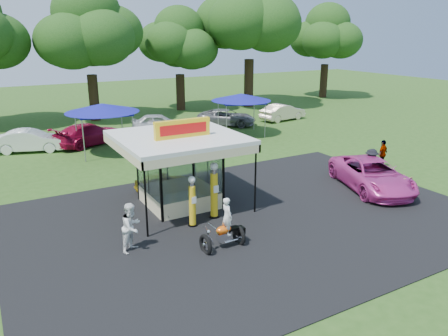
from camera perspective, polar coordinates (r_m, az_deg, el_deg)
The scene contains 24 objects.
ground at distance 17.88m, azimuth 6.89°, elevation -8.83°, with size 120.00×120.00×0.00m, color #294E18.
asphalt_apron at distance 19.35m, azimuth 3.39°, elevation -6.54°, with size 20.00×14.00×0.04m, color black.
gas_station_kiosk at distance 20.32m, azimuth -5.87°, elevation -0.10°, with size 5.40×5.40×4.18m.
gas_pump_left at distance 18.23m, azimuth -4.16°, elevation -4.53°, with size 0.42×0.42×2.23m.
gas_pump_right at distance 18.95m, azimuth -1.30°, elevation -3.12°, with size 0.47×0.47×2.54m.
motorcycle at distance 16.54m, azimuth 0.19°, elevation -7.82°, with size 1.77×0.89×2.09m.
spare_tires at distance 19.32m, azimuth -7.15°, elevation -5.66°, with size 0.86×0.67×0.69m.
a_frame_sign at distance 23.34m, azimuth 22.34°, elevation -2.25°, with size 0.61×0.56×1.06m.
kiosk_car at distance 22.67m, azimuth -8.02°, elevation -1.78°, with size 1.13×2.82×0.96m, color yellow.
pink_sedan at distance 23.82m, azimuth 18.73°, elevation -0.82°, with size 2.62×5.68×1.58m, color #D43999.
spectator_west at distance 16.64m, azimuth -11.96°, elevation -7.57°, with size 0.92×0.72×1.89m, color white.
spectator_east_a at distance 24.80m, azimuth 18.62°, elevation 0.27°, with size 1.22×0.70×1.89m, color black.
spectator_east_b at distance 27.92m, azimuth 20.02°, elevation 1.77°, with size 0.99×0.41×1.69m, color gray.
bg_car_a at distance 32.54m, azimuth -23.96°, elevation 3.29°, with size 1.61×4.62×1.52m, color white.
bg_car_b at distance 33.06m, azimuth -17.20°, elevation 4.25°, with size 2.19×5.37×1.56m, color #A20C34.
bg_car_c at distance 36.20m, azimuth -8.54°, elevation 5.87°, with size 1.75×4.34×1.48m, color #B2B3B7.
bg_car_d at distance 38.27m, azimuth 0.35°, elevation 6.62°, with size 2.32×5.03×1.40m, color slate.
bg_car_e at distance 40.92m, azimuth 7.69°, elevation 7.24°, with size 1.59×4.55×1.50m, color beige.
tent_west at distance 29.99m, azimuth -15.63°, elevation 7.52°, with size 4.81×4.81×3.36m.
tent_east at distance 34.44m, azimuth 2.26°, elevation 9.19°, with size 4.66×4.66×3.26m.
oak_far_c at distance 41.60m, azimuth -17.30°, elevation 16.11°, with size 9.98×9.98×11.76m.
oak_far_d at distance 45.89m, azimuth -5.88°, elevation 15.57°, with size 8.52×8.52×10.14m.
oak_far_e at distance 47.87m, azimuth 3.39°, elevation 18.68°, with size 11.77×11.77×14.01m.
oak_far_f at distance 56.17m, azimuth 13.24°, elevation 16.11°, with size 9.07×9.07×10.93m.
Camera 1 is at (-9.67, -12.81, 7.87)m, focal length 35.00 mm.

